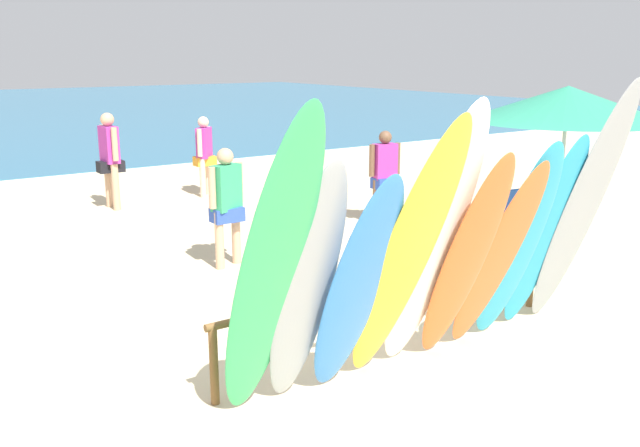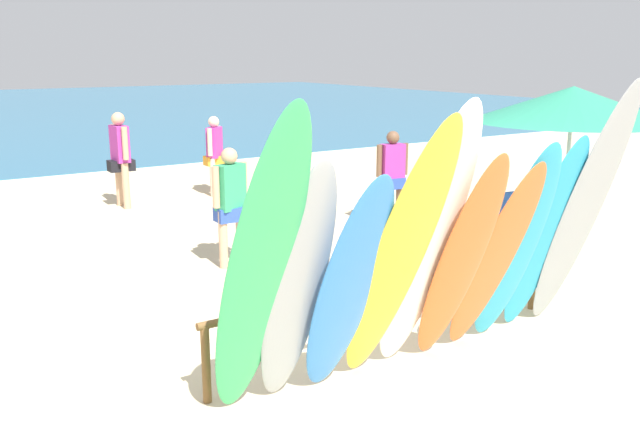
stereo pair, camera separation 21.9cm
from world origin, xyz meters
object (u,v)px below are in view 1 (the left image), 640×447
at_px(surfboard_teal_8, 544,234).
at_px(beach_chair_red, 509,218).
at_px(beachgoer_photographing, 110,154).
at_px(surfboard_teal_7, 517,244).
at_px(beachgoer_near_rack, 227,199).
at_px(beachgoer_strolling, 204,151).
at_px(beach_umbrella, 567,104).
at_px(surfboard_rack, 399,291).
at_px(surfboard_orange_6, 498,257).
at_px(surfboard_white_4, 433,242).
at_px(beachgoer_midbeach, 385,171).
at_px(surfboard_blue_2, 357,289).
at_px(surfboard_grey_9, 582,207).
at_px(surfboard_grey_1, 307,287).
at_px(surfboard_orange_5, 465,261).
at_px(surfboard_green_0, 271,273).
at_px(surfboard_yellow_3, 407,256).

bearing_deg(surfboard_teal_8, beach_chair_red, 46.88).
height_order(beachgoer_photographing, beach_chair_red, beachgoer_photographing).
height_order(surfboard_teal_7, beachgoer_near_rack, surfboard_teal_7).
height_order(beachgoer_strolling, beach_umbrella, beach_umbrella).
bearing_deg(beach_umbrella, surfboard_rack, -170.75).
relative_size(surfboard_rack, surfboard_orange_6, 1.95).
height_order(surfboard_white_4, beachgoer_photographing, surfboard_white_4).
distance_m(surfboard_teal_7, beachgoer_midbeach, 4.86).
relative_size(surfboard_blue_2, surfboard_grey_9, 0.77).
bearing_deg(surfboard_teal_7, surfboard_grey_1, -175.53).
height_order(surfboard_orange_6, surfboard_teal_7, surfboard_teal_7).
bearing_deg(surfboard_orange_5, surfboard_teal_8, 11.79).
distance_m(surfboard_grey_1, surfboard_grey_9, 3.11).
bearing_deg(surfboard_grey_1, surfboard_teal_7, -3.54).
xyz_separation_m(surfboard_green_0, beach_umbrella, (4.63, 1.10, 0.90)).
xyz_separation_m(surfboard_grey_1, surfboard_teal_7, (2.27, -0.05, -0.02)).
xyz_separation_m(surfboard_orange_5, beachgoer_near_rack, (-0.28, 3.83, -0.10)).
bearing_deg(surfboard_orange_5, surfboard_white_4, 179.57).
xyz_separation_m(surfboard_teal_8, surfboard_grey_9, (0.36, -0.13, 0.25)).
distance_m(surfboard_white_4, beach_umbrella, 3.44).
bearing_deg(surfboard_green_0, beachgoer_strolling, 62.96).
height_order(surfboard_blue_2, beach_chair_red, surfboard_blue_2).
distance_m(surfboard_blue_2, surfboard_yellow_3, 0.47).
xyz_separation_m(surfboard_rack, surfboard_grey_9, (1.74, -0.64, 0.69)).
height_order(surfboard_grey_9, beachgoer_near_rack, surfboard_grey_9).
xyz_separation_m(surfboard_white_4, beachgoer_near_rack, (0.07, 3.80, -0.32)).
bearing_deg(surfboard_orange_6, surfboard_teal_7, 2.01).
xyz_separation_m(beachgoer_near_rack, beach_chair_red, (3.64, -1.48, -0.45)).
height_order(surfboard_orange_5, beachgoer_near_rack, surfboard_orange_5).
xyz_separation_m(surfboard_blue_2, surfboard_teal_8, (2.34, 0.10, 0.05)).
bearing_deg(beach_chair_red, surfboard_yellow_3, -142.46).
distance_m(surfboard_orange_5, beachgoer_midbeach, 5.30).
relative_size(surfboard_blue_2, surfboard_white_4, 0.79).
bearing_deg(surfboard_blue_2, surfboard_white_4, -3.63).
height_order(surfboard_teal_7, beach_chair_red, surfboard_teal_7).
distance_m(surfboard_orange_6, beachgoer_near_rack, 3.85).
relative_size(surfboard_rack, beach_umbrella, 1.68).
relative_size(surfboard_orange_5, beachgoer_photographing, 1.27).
bearing_deg(surfboard_yellow_3, surfboard_green_0, 173.82).
relative_size(surfboard_yellow_3, surfboard_teal_8, 1.20).
height_order(surfboard_white_4, surfboard_teal_8, surfboard_white_4).
relative_size(surfboard_grey_1, surfboard_blue_2, 1.05).
relative_size(beachgoer_strolling, beach_umbrella, 0.66).
xyz_separation_m(surfboard_blue_2, surfboard_orange_5, (1.11, -0.05, 0.04)).
xyz_separation_m(surfboard_rack, beach_umbrella, (2.91, 0.47, 1.56)).
distance_m(surfboard_grey_1, beach_chair_red, 5.38).
distance_m(beachgoer_strolling, beach_umbrella, 7.21).
height_order(surfboard_grey_1, surfboard_teal_7, surfboard_grey_1).
height_order(surfboard_teal_8, surfboard_grey_9, surfboard_grey_9).
bearing_deg(surfboard_teal_8, beachgoer_near_rack, 113.21).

